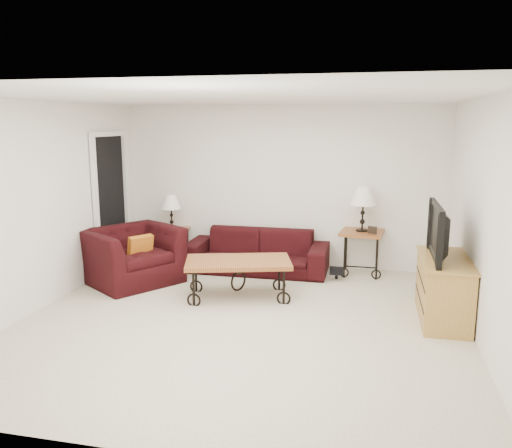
{
  "coord_description": "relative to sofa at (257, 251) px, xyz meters",
  "views": [
    {
      "loc": [
        1.38,
        -5.44,
        2.24
      ],
      "look_at": [
        0.0,
        0.7,
        1.0
      ],
      "focal_mm": 36.38,
      "sensor_mm": 36.0,
      "label": 1
    }
  ],
  "objects": [
    {
      "name": "tv_stand",
      "position": [
        2.51,
        -1.45,
        0.05
      ],
      "size": [
        0.5,
        1.2,
        0.72
      ],
      "primitive_type": "cube",
      "color": "tan",
      "rests_on": "ground"
    },
    {
      "name": "wall_left",
      "position": [
        -2.22,
        -2.02,
        0.94
      ],
      "size": [
        0.02,
        5.0,
        2.5
      ],
      "primitive_type": "cube",
      "color": "white",
      "rests_on": "ground"
    },
    {
      "name": "doorway",
      "position": [
        -2.19,
        -0.37,
        0.71
      ],
      "size": [
        0.08,
        0.94,
        2.04
      ],
      "primitive_type": "cube",
      "color": "black",
      "rests_on": "ground"
    },
    {
      "name": "ground",
      "position": [
        0.28,
        -2.02,
        -0.31
      ],
      "size": [
        5.0,
        5.0,
        0.0
      ],
      "primitive_type": "plane",
      "color": "silver",
      "rests_on": "ground"
    },
    {
      "name": "wall_back",
      "position": [
        0.28,
        0.48,
        0.94
      ],
      "size": [
        5.0,
        0.02,
        2.5
      ],
      "primitive_type": "cube",
      "color": "white",
      "rests_on": "ground"
    },
    {
      "name": "side_table_right",
      "position": [
        1.55,
        0.18,
        0.02
      ],
      "size": [
        0.67,
        0.67,
        0.66
      ],
      "primitive_type": "cube",
      "rotation": [
        0.0,
        0.0,
        -0.12
      ],
      "color": "#995727",
      "rests_on": "ground"
    },
    {
      "name": "wall_front",
      "position": [
        0.28,
        -4.52,
        0.94
      ],
      "size": [
        5.0,
        0.02,
        2.5
      ],
      "primitive_type": "cube",
      "color": "white",
      "rests_on": "ground"
    },
    {
      "name": "throw_pillow",
      "position": [
        -1.45,
        -0.98,
        0.21
      ],
      "size": [
        0.28,
        0.34,
        0.35
      ],
      "primitive_type": "cube",
      "rotation": [
        0.0,
        0.0,
        0.97
      ],
      "color": "#BC6A18",
      "rests_on": "armchair"
    },
    {
      "name": "photo_frame_left",
      "position": [
        -1.59,
        0.03,
        0.29
      ],
      "size": [
        0.11,
        0.05,
        0.09
      ],
      "primitive_type": "cube",
      "rotation": [
        0.0,
        0.0,
        0.34
      ],
      "color": "black",
      "rests_on": "side_table_left"
    },
    {
      "name": "wall_right",
      "position": [
        2.78,
        -2.02,
        0.94
      ],
      "size": [
        0.02,
        5.0,
        2.5
      ],
      "primitive_type": "cube",
      "color": "white",
      "rests_on": "ground"
    },
    {
      "name": "coffee_table",
      "position": [
        0.03,
        -1.24,
        -0.06
      ],
      "size": [
        1.48,
        1.06,
        0.5
      ],
      "primitive_type": "cube",
      "rotation": [
        0.0,
        0.0,
        0.28
      ],
      "color": "#995727",
      "rests_on": "ground"
    },
    {
      "name": "lamp_right",
      "position": [
        1.55,
        0.18,
        0.68
      ],
      "size": [
        0.41,
        0.41,
        0.66
      ],
      "primitive_type": null,
      "rotation": [
        0.0,
        0.0,
        -0.12
      ],
      "color": "black",
      "rests_on": "side_table_right"
    },
    {
      "name": "armchair",
      "position": [
        -1.6,
        -0.93,
        0.08
      ],
      "size": [
        1.54,
        1.58,
        0.78
      ],
      "primitive_type": "imported",
      "rotation": [
        0.0,
        0.0,
        0.97
      ],
      "color": "black",
      "rests_on": "ground"
    },
    {
      "name": "ceiling",
      "position": [
        0.28,
        -2.02,
        2.19
      ],
      "size": [
        5.0,
        5.0,
        0.0
      ],
      "primitive_type": "plane",
      "color": "white",
      "rests_on": "wall_back"
    },
    {
      "name": "lamp_left",
      "position": [
        -1.44,
        0.18,
        0.52
      ],
      "size": [
        0.36,
        0.36,
        0.55
      ],
      "primitive_type": null,
      "rotation": [
        0.0,
        0.0,
        0.16
      ],
      "color": "black",
      "rests_on": "side_table_left"
    },
    {
      "name": "side_table_left",
      "position": [
        -1.44,
        0.18,
        -0.03
      ],
      "size": [
        0.58,
        0.58,
        0.55
      ],
      "primitive_type": "cube",
      "rotation": [
        0.0,
        0.0,
        0.16
      ],
      "color": "#995727",
      "rests_on": "ground"
    },
    {
      "name": "backpack",
      "position": [
        1.22,
        -0.16,
        -0.12
      ],
      "size": [
        0.35,
        0.31,
        0.38
      ],
      "primitive_type": "ellipsoid",
      "rotation": [
        0.0,
        0.0,
        -0.36
      ],
      "color": "black",
      "rests_on": "ground"
    },
    {
      "name": "television",
      "position": [
        2.49,
        -1.45,
        0.72
      ],
      "size": [
        0.14,
        1.08,
        0.62
      ],
      "primitive_type": "imported",
      "rotation": [
        0.0,
        0.0,
        -1.57
      ],
      "color": "black",
      "rests_on": "tv_stand"
    },
    {
      "name": "sofa",
      "position": [
        0.0,
        0.0,
        0.0
      ],
      "size": [
        2.14,
        0.83,
        0.62
      ],
      "primitive_type": "imported",
      "color": "black",
      "rests_on": "ground"
    },
    {
      "name": "photo_frame_right",
      "position": [
        1.7,
        0.03,
        0.4
      ],
      "size": [
        0.13,
        0.06,
        0.11
      ],
      "primitive_type": "cube",
      "rotation": [
        0.0,
        0.0,
        -0.33
      ],
      "color": "black",
      "rests_on": "side_table_right"
    }
  ]
}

